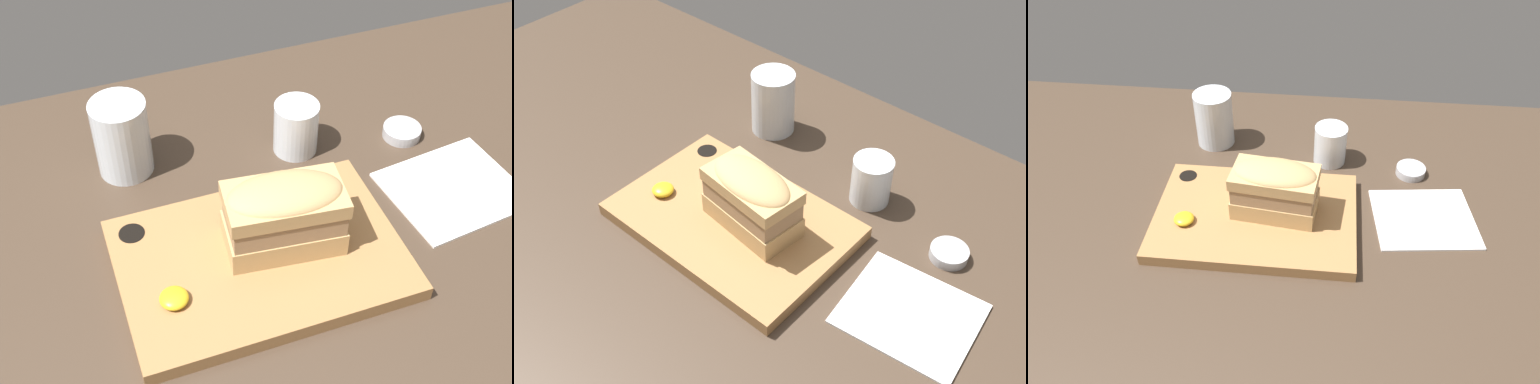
% 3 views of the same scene
% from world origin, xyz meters
% --- Properties ---
extents(dining_table, '(1.51, 0.90, 0.02)m').
position_xyz_m(dining_table, '(0.00, 0.00, 0.01)').
color(dining_table, '#423326').
rests_on(dining_table, ground).
extents(serving_board, '(0.35, 0.24, 0.02)m').
position_xyz_m(serving_board, '(0.05, 0.01, 0.03)').
color(serving_board, '#9E7042').
rests_on(serving_board, dining_table).
extents(sandwich, '(0.15, 0.09, 0.10)m').
position_xyz_m(sandwich, '(0.09, 0.02, 0.10)').
color(sandwich, tan).
rests_on(sandwich, serving_board).
extents(mustard_dollop, '(0.03, 0.03, 0.01)m').
position_xyz_m(mustard_dollop, '(-0.06, -0.02, 0.05)').
color(mustard_dollop, gold).
rests_on(mustard_dollop, serving_board).
extents(water_glass, '(0.08, 0.08, 0.11)m').
position_xyz_m(water_glass, '(-0.06, 0.24, 0.07)').
color(water_glass, silver).
rests_on(water_glass, dining_table).
extents(wine_glass, '(0.06, 0.06, 0.08)m').
position_xyz_m(wine_glass, '(0.18, 0.20, 0.06)').
color(wine_glass, silver).
rests_on(wine_glass, dining_table).
extents(napkin, '(0.19, 0.17, 0.00)m').
position_xyz_m(napkin, '(0.35, 0.05, 0.02)').
color(napkin, white).
rests_on(napkin, dining_table).
extents(condiment_dish, '(0.06, 0.06, 0.02)m').
position_xyz_m(condiment_dish, '(0.34, 0.17, 0.03)').
color(condiment_dish, '#B2B2B7').
rests_on(condiment_dish, dining_table).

